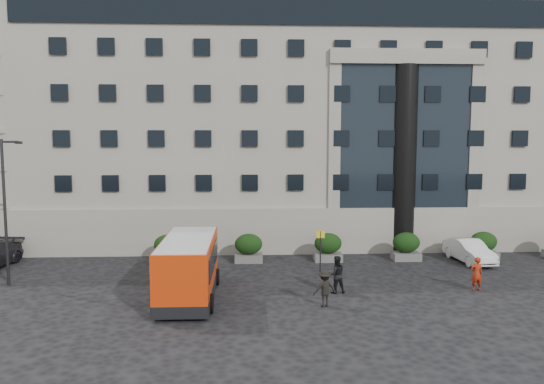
{
  "coord_description": "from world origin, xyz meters",
  "views": [
    {
      "loc": [
        1.03,
        -26.08,
        8.14
      ],
      "look_at": [
        2.52,
        3.7,
        5.0
      ],
      "focal_mm": 35.0,
      "sensor_mm": 36.0,
      "label": 1
    }
  ],
  "objects_px": {
    "street_lamp": "(6,206)",
    "red_truck": "(6,222)",
    "minibus": "(188,265)",
    "pedestrian_c": "(325,288)",
    "hedge_a": "(168,249)",
    "white_taxi": "(469,251)",
    "pedestrian_a": "(477,274)",
    "hedge_c": "(328,247)",
    "hedge_d": "(406,246)",
    "bus_stop_sign": "(320,244)",
    "hedge_e": "(483,245)",
    "pedestrian_b": "(336,274)",
    "hedge_b": "(249,248)"
  },
  "relations": [
    {
      "from": "street_lamp",
      "to": "red_truck",
      "type": "distance_m",
      "value": 13.62
    },
    {
      "from": "minibus",
      "to": "pedestrian_c",
      "type": "height_order",
      "value": "minibus"
    },
    {
      "from": "hedge_a",
      "to": "white_taxi",
      "type": "xyz_separation_m",
      "value": [
        19.51,
        -0.8,
        -0.19
      ]
    },
    {
      "from": "minibus",
      "to": "pedestrian_a",
      "type": "height_order",
      "value": "minibus"
    },
    {
      "from": "hedge_c",
      "to": "hedge_a",
      "type": "bearing_deg",
      "value": 180.0
    },
    {
      "from": "street_lamp",
      "to": "pedestrian_a",
      "type": "xyz_separation_m",
      "value": [
        25.16,
        -2.25,
        -3.46
      ]
    },
    {
      "from": "street_lamp",
      "to": "minibus",
      "type": "bearing_deg",
      "value": -15.73
    },
    {
      "from": "hedge_c",
      "to": "pedestrian_a",
      "type": "bearing_deg",
      "value": -45.94
    },
    {
      "from": "hedge_d",
      "to": "red_truck",
      "type": "xyz_separation_m",
      "value": [
        -29.01,
        7.35,
        0.62
      ]
    },
    {
      "from": "white_taxi",
      "to": "bus_stop_sign",
      "type": "bearing_deg",
      "value": -174.38
    },
    {
      "from": "hedge_e",
      "to": "bus_stop_sign",
      "type": "height_order",
      "value": "bus_stop_sign"
    },
    {
      "from": "hedge_a",
      "to": "pedestrian_b",
      "type": "distance_m",
      "value": 12.06
    },
    {
      "from": "hedge_e",
      "to": "minibus",
      "type": "bearing_deg",
      "value": -157.75
    },
    {
      "from": "hedge_a",
      "to": "hedge_c",
      "type": "height_order",
      "value": "same"
    },
    {
      "from": "bus_stop_sign",
      "to": "hedge_d",
      "type": "bearing_deg",
      "value": 24.66
    },
    {
      "from": "pedestrian_c",
      "to": "hedge_d",
      "type": "bearing_deg",
      "value": -141.58
    },
    {
      "from": "hedge_e",
      "to": "red_truck",
      "type": "bearing_deg",
      "value": 167.87
    },
    {
      "from": "street_lamp",
      "to": "pedestrian_b",
      "type": "height_order",
      "value": "street_lamp"
    },
    {
      "from": "hedge_b",
      "to": "minibus",
      "type": "relative_size",
      "value": 0.25
    },
    {
      "from": "hedge_e",
      "to": "minibus",
      "type": "relative_size",
      "value": 0.25
    },
    {
      "from": "pedestrian_c",
      "to": "pedestrian_b",
      "type": "bearing_deg",
      "value": -128.63
    },
    {
      "from": "hedge_e",
      "to": "bus_stop_sign",
      "type": "distance_m",
      "value": 11.67
    },
    {
      "from": "pedestrian_c",
      "to": "hedge_c",
      "type": "bearing_deg",
      "value": -115.22
    },
    {
      "from": "street_lamp",
      "to": "pedestrian_b",
      "type": "xyz_separation_m",
      "value": [
        17.66,
        -2.34,
        -3.38
      ]
    },
    {
      "from": "bus_stop_sign",
      "to": "hedge_b",
      "type": "bearing_deg",
      "value": 146.93
    },
    {
      "from": "hedge_b",
      "to": "hedge_d",
      "type": "distance_m",
      "value": 10.4
    },
    {
      "from": "hedge_e",
      "to": "street_lamp",
      "type": "height_order",
      "value": "street_lamp"
    },
    {
      "from": "hedge_e",
      "to": "pedestrian_b",
      "type": "xyz_separation_m",
      "value": [
        -11.08,
        -7.14,
        0.05
      ]
    },
    {
      "from": "hedge_a",
      "to": "minibus",
      "type": "relative_size",
      "value": 0.25
    },
    {
      "from": "hedge_d",
      "to": "red_truck",
      "type": "relative_size",
      "value": 0.31
    },
    {
      "from": "hedge_a",
      "to": "street_lamp",
      "type": "bearing_deg",
      "value": -148.84
    },
    {
      "from": "red_truck",
      "to": "pedestrian_b",
      "type": "bearing_deg",
      "value": -19.44
    },
    {
      "from": "hedge_c",
      "to": "white_taxi",
      "type": "xyz_separation_m",
      "value": [
        9.11,
        -0.8,
        -0.19
      ]
    },
    {
      "from": "street_lamp",
      "to": "pedestrian_c",
      "type": "relative_size",
      "value": 4.49
    },
    {
      "from": "hedge_a",
      "to": "hedge_c",
      "type": "xyz_separation_m",
      "value": [
        10.4,
        0.0,
        0.0
      ]
    },
    {
      "from": "white_taxi",
      "to": "pedestrian_b",
      "type": "relative_size",
      "value": 2.28
    },
    {
      "from": "hedge_a",
      "to": "bus_stop_sign",
      "type": "distance_m",
      "value": 9.94
    },
    {
      "from": "hedge_d",
      "to": "street_lamp",
      "type": "height_order",
      "value": "street_lamp"
    },
    {
      "from": "hedge_a",
      "to": "white_taxi",
      "type": "relative_size",
      "value": 0.41
    },
    {
      "from": "hedge_d",
      "to": "bus_stop_sign",
      "type": "xyz_separation_m",
      "value": [
        -6.1,
        -2.8,
        0.8
      ]
    },
    {
      "from": "hedge_b",
      "to": "pedestrian_a",
      "type": "xyz_separation_m",
      "value": [
        12.02,
        -7.05,
        -0.02
      ]
    },
    {
      "from": "hedge_b",
      "to": "hedge_c",
      "type": "distance_m",
      "value": 5.2
    },
    {
      "from": "street_lamp",
      "to": "hedge_b",
      "type": "bearing_deg",
      "value": 20.07
    },
    {
      "from": "pedestrian_a",
      "to": "pedestrian_b",
      "type": "bearing_deg",
      "value": -2.95
    },
    {
      "from": "pedestrian_a",
      "to": "hedge_c",
      "type": "bearing_deg",
      "value": -49.6
    },
    {
      "from": "white_taxi",
      "to": "pedestrian_a",
      "type": "relative_size",
      "value": 2.48
    },
    {
      "from": "hedge_a",
      "to": "hedge_b",
      "type": "relative_size",
      "value": 1.0
    },
    {
      "from": "pedestrian_b",
      "to": "hedge_e",
      "type": "bearing_deg",
      "value": -153.58
    },
    {
      "from": "pedestrian_a",
      "to": "hedge_e",
      "type": "bearing_deg",
      "value": -120.59
    },
    {
      "from": "minibus",
      "to": "pedestrian_b",
      "type": "bearing_deg",
      "value": 4.19
    }
  ]
}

